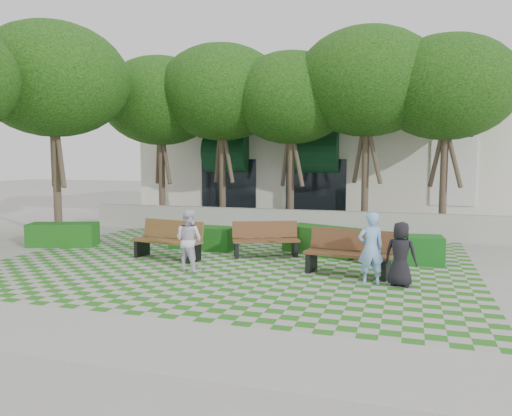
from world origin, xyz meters
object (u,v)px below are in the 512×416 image
(hedge_east, at_px, (401,249))
(person_blue, at_px, (371,248))
(hedge_midright, at_px, (322,240))
(person_white, at_px, (189,240))
(hedge_west, at_px, (63,235))
(bench_mid, at_px, (266,240))
(bench_west, at_px, (169,240))
(bench_east, at_px, (349,253))
(hedge_midleft, at_px, (203,238))
(person_dark, at_px, (401,254))

(hedge_east, distance_m, person_blue, 2.60)
(hedge_midright, xyz_separation_m, person_white, (-2.71, -3.09, 0.36))
(hedge_west, xyz_separation_m, person_blue, (9.49, -2.05, 0.43))
(bench_mid, distance_m, hedge_west, 6.47)
(bench_west, relative_size, hedge_east, 0.99)
(bench_mid, height_order, person_blue, person_blue)
(hedge_midright, bearing_deg, person_blue, -63.38)
(person_blue, bearing_deg, bench_east, -77.20)
(bench_west, distance_m, hedge_west, 4.13)
(hedge_midleft, relative_size, person_white, 1.31)
(bench_west, bearing_deg, person_blue, -2.20)
(bench_mid, relative_size, person_white, 1.29)
(bench_mid, bearing_deg, person_white, -141.65)
(hedge_west, distance_m, person_blue, 9.71)
(bench_east, bearing_deg, hedge_midleft, 164.71)
(bench_east, relative_size, person_white, 1.40)
(hedge_east, xyz_separation_m, person_dark, (0.03, -2.48, 0.33))
(hedge_east, relative_size, person_white, 1.39)
(hedge_east, distance_m, person_white, 5.47)
(hedge_west, relative_size, person_white, 1.37)
(person_blue, relative_size, person_white, 1.05)
(hedge_east, relative_size, hedge_west, 1.01)
(bench_west, bearing_deg, hedge_midleft, 90.00)
(hedge_east, height_order, person_dark, person_dark)
(hedge_west, distance_m, person_white, 5.58)
(hedge_midleft, height_order, person_dark, person_dark)
(bench_mid, relative_size, person_dark, 1.39)
(hedge_midright, relative_size, person_dark, 1.60)
(person_blue, xyz_separation_m, person_dark, (0.62, 0.02, -0.09))
(hedge_east, relative_size, hedge_midright, 0.93)
(hedge_midleft, distance_m, hedge_west, 4.43)
(bench_east, xyz_separation_m, person_dark, (1.17, -0.75, 0.19))
(bench_east, height_order, hedge_west, bench_east)
(hedge_midright, height_order, person_blue, person_blue)
(bench_east, distance_m, bench_mid, 2.93)
(hedge_west, bearing_deg, bench_west, -11.12)
(bench_west, xyz_separation_m, hedge_west, (-4.05, 0.80, -0.14))
(bench_east, xyz_separation_m, hedge_midleft, (-4.58, 2.10, -0.16))
(bench_west, bearing_deg, person_white, -35.29)
(hedge_midright, height_order, person_white, person_white)
(bench_mid, distance_m, person_blue, 3.84)
(hedge_midright, bearing_deg, person_dark, -54.88)
(hedge_east, bearing_deg, person_blue, -103.37)
(bench_west, distance_m, person_white, 1.68)
(bench_east, xyz_separation_m, bench_west, (-4.89, 0.48, -0.01))
(hedge_east, distance_m, hedge_midleft, 5.74)
(hedge_west, distance_m, person_dark, 10.31)
(bench_east, height_order, person_blue, person_blue)
(bench_west, relative_size, person_dark, 1.48)
(hedge_midright, height_order, hedge_west, hedge_midright)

